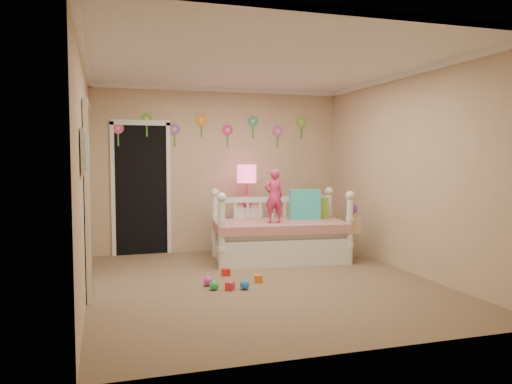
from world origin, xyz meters
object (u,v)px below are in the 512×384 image
object	(u,v)px
nightstand	(247,230)
table_lamp	(247,179)
daybed	(280,225)
child	(274,196)

from	to	relation	value
nightstand	table_lamp	bearing A→B (deg)	0.00
daybed	child	xyz separation A→B (m)	(-0.14, -0.15, 0.44)
daybed	nightstand	size ratio (longest dim) A/B	2.63
child	table_lamp	size ratio (longest dim) A/B	1.15
table_lamp	daybed	bearing A→B (deg)	-67.78
child	table_lamp	bearing A→B (deg)	-81.08
child	daybed	bearing A→B (deg)	-134.98
daybed	table_lamp	world-z (taller)	table_lamp
daybed	table_lamp	bearing A→B (deg)	118.63
daybed	child	size ratio (longest dim) A/B	2.50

